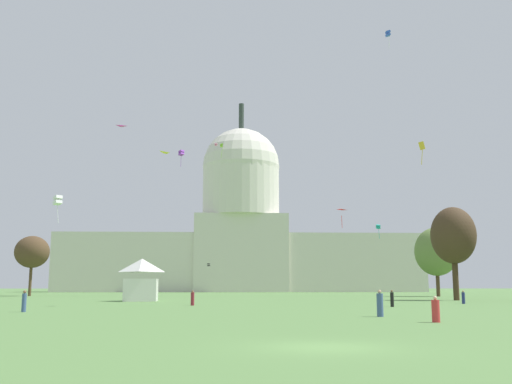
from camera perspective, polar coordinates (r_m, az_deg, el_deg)
name	(u,v)px	position (r m, az deg, el deg)	size (l,w,h in m)	color
ground_plane	(324,347)	(20.33, 6.66, -14.81)	(800.00, 800.00, 0.00)	#567F42
capitol_building	(241,232)	(197.81, -1.48, -3.95)	(120.51, 26.38, 64.90)	beige
event_tent	(141,280)	(80.25, -11.11, -8.43)	(4.83, 6.04, 5.61)	white
tree_west_near	(32,252)	(125.87, -21.01, -5.49)	(9.44, 9.20, 11.91)	#4C3823
tree_east_mid	(453,236)	(87.99, 18.69, -4.07)	(7.01, 7.30, 13.17)	#42301E
tree_east_far	(436,252)	(118.02, 17.18, -5.59)	(10.17, 9.50, 13.15)	#4C3823
person_black_mid_right	(392,299)	(59.19, 13.13, -10.13)	(0.40, 0.40, 1.62)	black
person_denim_deep_crowd	(380,304)	(40.37, 12.00, -10.68)	(0.45, 0.45, 1.76)	#3D5684
person_red_back_center	(436,311)	(35.00, 17.12, -11.00)	(0.61, 0.61, 1.46)	red
person_navy_near_tree_west	(463,298)	(71.25, 19.57, -9.69)	(0.49, 0.49, 1.50)	navy
person_maroon_near_tree_east	(193,299)	(61.96, -6.21, -10.30)	(0.52, 0.52, 1.55)	maroon
person_denim_back_left	(24,302)	(49.90, -21.68, -9.92)	(0.46, 0.46, 1.68)	#3D5684
kite_lime_high	(221,146)	(141.21, -3.39, 4.53)	(0.77, 0.71, 3.70)	#8CD133
kite_red_low	(341,211)	(93.27, 8.26, -1.88)	(1.57, 0.99, 2.96)	red
kite_turquoise_low	(378,227)	(124.31, 11.83, -3.35)	(0.82, 0.88, 3.07)	teal
kite_pink_high	(216,144)	(148.13, -3.92, 4.65)	(0.67, 0.73, 0.87)	pink
kite_white_low	(58,200)	(97.10, -18.78, -0.78)	(1.58, 1.58, 4.39)	white
kite_violet_mid	(181,153)	(120.52, -7.29, 3.80)	(1.29, 1.29, 3.41)	purple
kite_blue_high	(388,34)	(110.61, 12.75, 14.82)	(0.84, 0.77, 3.27)	blue
kite_magenta_mid	(121,129)	(117.33, -13.05, 5.97)	(1.84, 1.32, 0.23)	#D1339E
kite_gold_mid	(422,148)	(72.21, 15.87, 4.15)	(0.81, 0.42, 2.83)	gold
kite_yellow_low	(170,156)	(61.88, -8.42, 3.46)	(1.21, 1.46, 0.22)	yellow
kite_black_low	(209,265)	(172.44, -4.65, -7.09)	(0.86, 0.87, 0.82)	black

